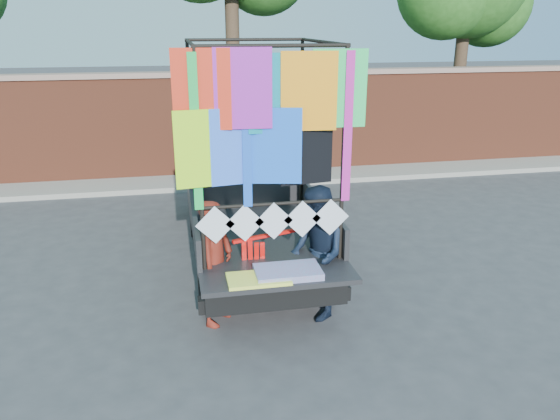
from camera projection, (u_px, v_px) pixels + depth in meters
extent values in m
plane|color=#38383A|center=(234.00, 311.00, 7.44)|extent=(90.00, 90.00, 0.00)
cube|color=brown|center=(200.00, 128.00, 13.53)|extent=(30.00, 0.35, 2.50)
cube|color=gray|center=(198.00, 74.00, 13.10)|extent=(30.00, 0.45, 0.12)
cube|color=gray|center=(204.00, 182.00, 13.27)|extent=(30.00, 1.20, 0.12)
cylinder|color=#38281C|center=(233.00, 62.00, 14.34)|extent=(0.36, 0.36, 5.46)
cylinder|color=#38281C|center=(459.00, 76.00, 15.67)|extent=(0.36, 0.36, 4.55)
sphere|color=#225618|center=(488.00, 4.00, 15.57)|extent=(2.40, 2.40, 2.40)
cylinder|color=black|center=(197.00, 218.00, 9.98)|extent=(0.23, 0.69, 0.69)
cylinder|color=black|center=(207.00, 288.00, 7.36)|extent=(0.23, 0.69, 0.69)
cylinder|color=black|center=(284.00, 212.00, 10.28)|extent=(0.23, 0.69, 0.69)
cylinder|color=black|center=(324.00, 277.00, 7.65)|extent=(0.23, 0.69, 0.69)
cube|color=black|center=(252.00, 234.00, 8.71)|extent=(1.78, 4.40, 0.31)
cube|color=black|center=(260.00, 235.00, 7.89)|extent=(1.89, 2.41, 0.10)
cube|color=black|center=(195.00, 225.00, 7.64)|extent=(0.06, 2.41, 0.47)
cube|color=black|center=(322.00, 216.00, 7.98)|extent=(0.06, 2.41, 0.47)
cube|color=black|center=(248.00, 196.00, 8.91)|extent=(1.89, 0.06, 0.47)
cube|color=black|center=(240.00, 176.00, 9.84)|extent=(1.89, 1.68, 1.31)
cube|color=#8C9EAD|center=(243.00, 160.00, 9.26)|extent=(1.68, 0.06, 0.58)
cube|color=#8C9EAD|center=(235.00, 155.00, 10.50)|extent=(1.68, 0.10, 0.73)
cube|color=black|center=(234.00, 174.00, 10.99)|extent=(1.83, 0.94, 0.58)
cube|color=black|center=(279.00, 278.00, 6.52)|extent=(1.89, 0.58, 0.06)
cube|color=black|center=(276.00, 298.00, 6.87)|extent=(1.94, 0.16, 0.19)
cylinder|color=black|center=(200.00, 165.00, 6.26)|extent=(0.05, 0.05, 2.62)
cylinder|color=black|center=(192.00, 130.00, 8.31)|extent=(0.05, 0.05, 2.62)
cylinder|color=black|center=(343.00, 158.00, 6.58)|extent=(0.05, 0.05, 2.62)
cylinder|color=black|center=(301.00, 126.00, 8.62)|extent=(0.05, 0.05, 2.62)
cylinder|color=black|center=(273.00, 46.00, 5.99)|extent=(1.78, 0.05, 0.05)
cylinder|color=black|center=(246.00, 40.00, 8.03)|extent=(1.78, 0.05, 0.05)
cylinder|color=black|center=(190.00, 43.00, 6.86)|extent=(0.05, 2.25, 0.05)
cylinder|color=black|center=(322.00, 42.00, 7.17)|extent=(0.05, 2.25, 0.05)
cylinder|color=black|center=(273.00, 204.00, 6.59)|extent=(1.78, 0.04, 0.04)
cube|color=red|center=(203.00, 91.00, 5.98)|extent=(0.65, 0.02, 0.89)
cube|color=purple|center=(239.00, 91.00, 6.02)|extent=(0.65, 0.02, 0.89)
cube|color=#0B879E|center=(273.00, 90.00, 6.13)|extent=(0.65, 0.02, 0.89)
cube|color=orange|center=(308.00, 89.00, 6.16)|extent=(0.65, 0.02, 0.89)
cube|color=#26DB62|center=(340.00, 88.00, 6.27)|extent=(0.65, 0.02, 0.89)
cube|color=#B1FF1A|center=(206.00, 153.00, 6.17)|extent=(0.65, 0.02, 0.89)
cube|color=#3570FF|center=(240.00, 150.00, 6.28)|extent=(0.65, 0.02, 0.89)
cube|color=blue|center=(274.00, 150.00, 6.31)|extent=(0.65, 0.02, 0.89)
cube|color=black|center=(306.00, 148.00, 6.42)|extent=(0.65, 0.02, 0.89)
cube|color=green|center=(196.00, 134.00, 6.10)|extent=(0.10, 0.01, 1.78)
cube|color=#CA219D|center=(348.00, 129.00, 6.42)|extent=(0.10, 0.01, 1.78)
cube|color=blue|center=(247.00, 133.00, 6.20)|extent=(0.10, 0.01, 1.78)
cube|color=white|center=(215.00, 225.00, 6.50)|extent=(0.47, 0.01, 0.47)
cube|color=white|center=(245.00, 223.00, 6.57)|extent=(0.47, 0.01, 0.47)
cube|color=white|center=(274.00, 221.00, 6.63)|extent=(0.47, 0.01, 0.47)
cube|color=white|center=(302.00, 219.00, 6.70)|extent=(0.47, 0.01, 0.47)
cube|color=white|center=(330.00, 217.00, 6.76)|extent=(0.47, 0.01, 0.47)
cube|color=#CC2D69|center=(288.00, 272.00, 6.51)|extent=(0.79, 0.47, 0.08)
cube|color=#EBFA4F|center=(258.00, 279.00, 6.39)|extent=(0.73, 0.42, 0.04)
imported|color=maroon|center=(216.00, 263.00, 6.95)|extent=(0.66, 0.72, 1.66)
imported|color=#131E30|center=(317.00, 253.00, 7.09)|extent=(0.71, 0.89, 1.78)
cube|color=red|center=(267.00, 236.00, 6.92)|extent=(0.91, 0.31, 0.04)
cube|color=red|center=(244.00, 259.00, 6.94)|extent=(0.06, 0.02, 0.54)
cube|color=red|center=(250.00, 260.00, 6.96)|extent=(0.06, 0.02, 0.54)
cube|color=red|center=(257.00, 261.00, 6.98)|extent=(0.06, 0.02, 0.54)
cube|color=red|center=(263.00, 262.00, 7.00)|extent=(0.06, 0.02, 0.54)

